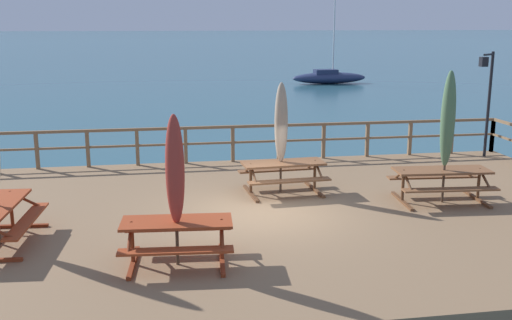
% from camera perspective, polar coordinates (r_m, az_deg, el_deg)
% --- Properties ---
extents(ground_plane, '(600.00, 600.00, 0.00)m').
position_cam_1_polar(ground_plane, '(13.51, 0.54, -8.18)').
color(ground_plane, '#2D5B6B').
extents(wooden_deck, '(16.98, 10.20, 0.80)m').
position_cam_1_polar(wooden_deck, '(13.37, 0.54, -6.59)').
color(wooden_deck, '#846647').
rests_on(wooden_deck, ground).
extents(railing_waterside_far, '(16.78, 0.10, 1.09)m').
position_cam_1_polar(railing_waterside_far, '(17.81, -2.22, 2.15)').
color(railing_waterside_far, brown).
rests_on(railing_waterside_far, wooden_deck).
extents(picnic_table_mid_right, '(2.27, 1.56, 0.78)m').
position_cam_1_polar(picnic_table_mid_right, '(14.51, 17.15, -1.62)').
color(picnic_table_mid_right, brown).
rests_on(picnic_table_mid_right, wooden_deck).
extents(picnic_table_front_left, '(2.06, 1.52, 0.78)m').
position_cam_1_polar(picnic_table_front_left, '(14.59, 2.59, -0.98)').
color(picnic_table_front_left, brown).
rests_on(picnic_table_front_left, wooden_deck).
extents(picnic_table_front_right, '(1.99, 1.54, 0.78)m').
position_cam_1_polar(picnic_table_front_right, '(10.47, -7.49, -6.80)').
color(picnic_table_front_right, '#993819').
rests_on(picnic_table_front_right, wooden_deck).
extents(patio_umbrella_short_front, '(0.32, 0.32, 3.03)m').
position_cam_1_polar(patio_umbrella_short_front, '(14.20, 17.71, 3.66)').
color(patio_umbrella_short_front, '#4C3828').
rests_on(patio_umbrella_short_front, wooden_deck).
extents(patio_umbrella_short_mid, '(0.32, 0.32, 2.68)m').
position_cam_1_polar(patio_umbrella_short_mid, '(14.42, 2.39, 3.51)').
color(patio_umbrella_short_mid, '#4C3828').
rests_on(patio_umbrella_short_mid, wooden_deck).
extents(patio_umbrella_tall_back_right, '(0.32, 0.32, 2.62)m').
position_cam_1_polar(patio_umbrella_tall_back_right, '(10.08, -7.68, -1.01)').
color(patio_umbrella_tall_back_right, '#4C3828').
rests_on(patio_umbrella_tall_back_right, wooden_deck).
extents(lamp_post_hooked, '(0.60, 0.45, 3.20)m').
position_cam_1_polar(lamp_post_hooked, '(19.47, 21.03, 6.34)').
color(lamp_post_hooked, black).
rests_on(lamp_post_hooked, wooden_deck).
extents(sailboat_distant, '(6.03, 1.79, 7.72)m').
position_cam_1_polar(sailboat_distant, '(48.74, 6.92, 7.79)').
color(sailboat_distant, navy).
rests_on(sailboat_distant, ground).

